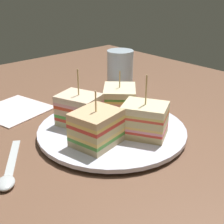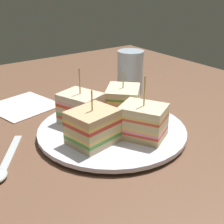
{
  "view_description": "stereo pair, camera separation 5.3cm",
  "coord_description": "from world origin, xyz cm",
  "px_view_note": "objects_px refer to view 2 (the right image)",
  "views": [
    {
      "loc": [
        36.41,
        -32.78,
        25.78
      ],
      "look_at": [
        0.0,
        0.0,
        4.28
      ],
      "focal_mm": 50.67,
      "sensor_mm": 36.0,
      "label": 1
    },
    {
      "loc": [
        39.76,
        -28.62,
        25.78
      ],
      "look_at": [
        0.0,
        0.0,
        4.28
      ],
      "focal_mm": 50.67,
      "sensor_mm": 36.0,
      "label": 2
    }
  ],
  "objects_px": {
    "sandwich_wedge_2": "(93,127)",
    "sandwich_wedge_3": "(143,121)",
    "drinking_glass": "(130,75)",
    "plate": "(112,130)",
    "spoon": "(2,168)",
    "napkin": "(23,106)",
    "sandwich_wedge_0": "(123,102)",
    "sandwich_wedge_1": "(81,108)"
  },
  "relations": [
    {
      "from": "spoon",
      "to": "napkin",
      "type": "xyz_separation_m",
      "value": [
        -0.21,
        0.11,
        -0.0
      ]
    },
    {
      "from": "sandwich_wedge_0",
      "to": "sandwich_wedge_2",
      "type": "distance_m",
      "value": 0.12
    },
    {
      "from": "sandwich_wedge_2",
      "to": "napkin",
      "type": "bearing_deg",
      "value": 85.04
    },
    {
      "from": "sandwich_wedge_3",
      "to": "spoon",
      "type": "height_order",
      "value": "sandwich_wedge_3"
    },
    {
      "from": "spoon",
      "to": "drinking_glass",
      "type": "distance_m",
      "value": 0.38
    },
    {
      "from": "drinking_glass",
      "to": "spoon",
      "type": "bearing_deg",
      "value": -67.12
    },
    {
      "from": "spoon",
      "to": "drinking_glass",
      "type": "relative_size",
      "value": 1.3
    },
    {
      "from": "sandwich_wedge_1",
      "to": "plate",
      "type": "bearing_deg",
      "value": 12.64
    },
    {
      "from": "sandwich_wedge_3",
      "to": "drinking_glass",
      "type": "distance_m",
      "value": 0.25
    },
    {
      "from": "sandwich_wedge_1",
      "to": "spoon",
      "type": "distance_m",
      "value": 0.17
    },
    {
      "from": "sandwich_wedge_3",
      "to": "plate",
      "type": "bearing_deg",
      "value": -7.45
    },
    {
      "from": "sandwich_wedge_3",
      "to": "sandwich_wedge_2",
      "type": "bearing_deg",
      "value": 38.7
    },
    {
      "from": "sandwich_wedge_2",
      "to": "drinking_glass",
      "type": "xyz_separation_m",
      "value": [
        -0.17,
        0.21,
        0.0
      ]
    },
    {
      "from": "sandwich_wedge_3",
      "to": "drinking_glass",
      "type": "relative_size",
      "value": 1.05
    },
    {
      "from": "sandwich_wedge_3",
      "to": "napkin",
      "type": "relative_size",
      "value": 0.84
    },
    {
      "from": "plate",
      "to": "sandwich_wedge_1",
      "type": "height_order",
      "value": "sandwich_wedge_1"
    },
    {
      "from": "sandwich_wedge_0",
      "to": "spoon",
      "type": "distance_m",
      "value": 0.25
    },
    {
      "from": "sandwich_wedge_2",
      "to": "spoon",
      "type": "relative_size",
      "value": 0.68
    },
    {
      "from": "sandwich_wedge_1",
      "to": "sandwich_wedge_3",
      "type": "relative_size",
      "value": 0.97
    },
    {
      "from": "sandwich_wedge_1",
      "to": "sandwich_wedge_3",
      "type": "xyz_separation_m",
      "value": [
        0.1,
        0.05,
        -0.0
      ]
    },
    {
      "from": "sandwich_wedge_2",
      "to": "drinking_glass",
      "type": "relative_size",
      "value": 0.89
    },
    {
      "from": "sandwich_wedge_0",
      "to": "sandwich_wedge_2",
      "type": "height_order",
      "value": "sandwich_wedge_2"
    },
    {
      "from": "sandwich_wedge_2",
      "to": "sandwich_wedge_3",
      "type": "distance_m",
      "value": 0.08
    },
    {
      "from": "sandwich_wedge_3",
      "to": "spoon",
      "type": "xyz_separation_m",
      "value": [
        -0.06,
        -0.21,
        -0.04
      ]
    },
    {
      "from": "plate",
      "to": "sandwich_wedge_2",
      "type": "distance_m",
      "value": 0.07
    },
    {
      "from": "sandwich_wedge_2",
      "to": "napkin",
      "type": "xyz_separation_m",
      "value": [
        -0.24,
        -0.03,
        -0.04
      ]
    },
    {
      "from": "sandwich_wedge_2",
      "to": "spoon",
      "type": "xyz_separation_m",
      "value": [
        -0.03,
        -0.14,
        -0.04
      ]
    },
    {
      "from": "sandwich_wedge_2",
      "to": "spoon",
      "type": "distance_m",
      "value": 0.14
    },
    {
      "from": "plate",
      "to": "spoon",
      "type": "height_order",
      "value": "plate"
    },
    {
      "from": "sandwich_wedge_3",
      "to": "drinking_glass",
      "type": "xyz_separation_m",
      "value": [
        -0.2,
        0.14,
        0.0
      ]
    },
    {
      "from": "sandwich_wedge_1",
      "to": "sandwich_wedge_3",
      "type": "height_order",
      "value": "sandwich_wedge_3"
    },
    {
      "from": "spoon",
      "to": "napkin",
      "type": "distance_m",
      "value": 0.24
    },
    {
      "from": "plate",
      "to": "sandwich_wedge_1",
      "type": "distance_m",
      "value": 0.07
    },
    {
      "from": "sandwich_wedge_0",
      "to": "sandwich_wedge_1",
      "type": "height_order",
      "value": "sandwich_wedge_1"
    },
    {
      "from": "sandwich_wedge_0",
      "to": "sandwich_wedge_3",
      "type": "height_order",
      "value": "sandwich_wedge_3"
    },
    {
      "from": "plate",
      "to": "sandwich_wedge_0",
      "type": "xyz_separation_m",
      "value": [
        -0.03,
        0.05,
        0.03
      ]
    },
    {
      "from": "plate",
      "to": "sandwich_wedge_3",
      "type": "height_order",
      "value": "sandwich_wedge_3"
    },
    {
      "from": "sandwich_wedge_2",
      "to": "napkin",
      "type": "height_order",
      "value": "sandwich_wedge_2"
    },
    {
      "from": "sandwich_wedge_0",
      "to": "drinking_glass",
      "type": "relative_size",
      "value": 0.91
    },
    {
      "from": "napkin",
      "to": "drinking_glass",
      "type": "xyz_separation_m",
      "value": [
        0.06,
        0.24,
        0.04
      ]
    },
    {
      "from": "sandwich_wedge_0",
      "to": "sandwich_wedge_2",
      "type": "relative_size",
      "value": 1.03
    },
    {
      "from": "spoon",
      "to": "sandwich_wedge_2",
      "type": "bearing_deg",
      "value": 112.44
    }
  ]
}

